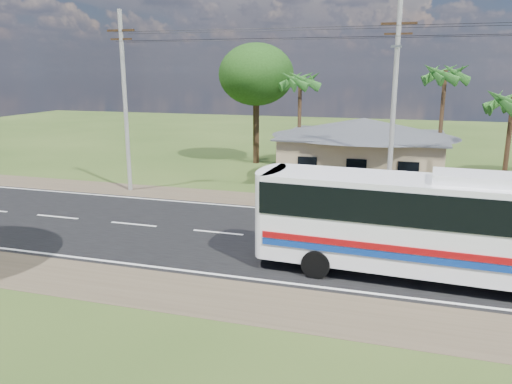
# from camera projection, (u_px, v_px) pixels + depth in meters

# --- Properties ---
(ground) EXTENTS (120.00, 120.00, 0.00)m
(ground) POSITION_uv_depth(u_px,v_px,m) (312.00, 242.00, 22.38)
(ground) COLOR #2A4217
(ground) RESTS_ON ground
(road) EXTENTS (120.00, 16.00, 0.03)m
(road) POSITION_uv_depth(u_px,v_px,m) (312.00, 242.00, 22.37)
(road) COLOR black
(road) RESTS_ON ground
(house) EXTENTS (12.40, 10.00, 5.00)m
(house) POSITION_uv_depth(u_px,v_px,m) (363.00, 144.00, 33.56)
(house) COLOR tan
(house) RESTS_ON ground
(utility_poles) EXTENTS (32.80, 2.22, 11.00)m
(utility_poles) POSITION_uv_depth(u_px,v_px,m) (387.00, 104.00, 26.29)
(utility_poles) COLOR #9E9E99
(utility_poles) RESTS_ON ground
(palm_mid) EXTENTS (2.80, 2.80, 8.20)m
(palm_mid) POSITION_uv_depth(u_px,v_px,m) (445.00, 75.00, 33.42)
(palm_mid) COLOR #47301E
(palm_mid) RESTS_ON ground
(palm_far) EXTENTS (2.80, 2.80, 7.70)m
(palm_far) POSITION_uv_depth(u_px,v_px,m) (300.00, 81.00, 36.78)
(palm_far) COLOR #47301E
(palm_far) RESTS_ON ground
(tree_behind_house) EXTENTS (6.00, 6.00, 9.61)m
(tree_behind_house) POSITION_uv_depth(u_px,v_px,m) (256.00, 75.00, 39.65)
(tree_behind_house) COLOR #47301E
(tree_behind_house) RESTS_ON ground
(coach_bus) EXTENTS (13.21, 3.43, 4.06)m
(coach_bus) POSITION_uv_depth(u_px,v_px,m) (445.00, 220.00, 17.73)
(coach_bus) COLOR white
(coach_bus) RESTS_ON ground
(motorcycle) EXTENTS (1.66, 1.03, 0.82)m
(motorcycle) POSITION_uv_depth(u_px,v_px,m) (375.00, 197.00, 28.71)
(motorcycle) COLOR black
(motorcycle) RESTS_ON ground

